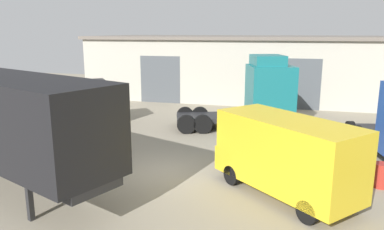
# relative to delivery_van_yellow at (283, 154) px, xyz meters

# --- Properties ---
(ground_plane) EXTENTS (60.00, 60.00, 0.00)m
(ground_plane) POSITION_rel_delivery_van_yellow_xyz_m (-4.53, 0.84, -1.44)
(ground_plane) COLOR gray
(warehouse_building) EXTENTS (23.71, 10.40, 5.06)m
(warehouse_building) POSITION_rel_delivery_van_yellow_xyz_m (-4.53, 19.78, 1.09)
(warehouse_building) COLOR #B7B2A3
(warehouse_building) RESTS_ON ground_plane
(delivery_van_yellow) EXTENTS (5.16, 4.89, 2.67)m
(delivery_van_yellow) POSITION_rel_delivery_van_yellow_xyz_m (0.00, 0.00, 0.00)
(delivery_van_yellow) COLOR yellow
(delivery_van_yellow) RESTS_ON ground_plane
(tractor_unit_teal) EXTENTS (6.95, 4.34, 4.16)m
(tractor_unit_teal) POSITION_rel_delivery_van_yellow_xyz_m (-1.48, 8.97, 0.51)
(tractor_unit_teal) COLOR #197075
(tractor_unit_teal) RESTS_ON ground_plane
(flatbed_truck_black) EXTENTS (6.23, 7.17, 2.66)m
(flatbed_truck_black) POSITION_rel_delivery_van_yellow_xyz_m (-11.97, 7.56, -0.16)
(flatbed_truck_black) COLOR black
(flatbed_truck_black) RESTS_ON ground_plane
(oil_drum) EXTENTS (0.58, 0.58, 0.88)m
(oil_drum) POSITION_rel_delivery_van_yellow_xyz_m (3.43, 1.50, -1.00)
(oil_drum) COLOR #B22D23
(oil_drum) RESTS_ON ground_plane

